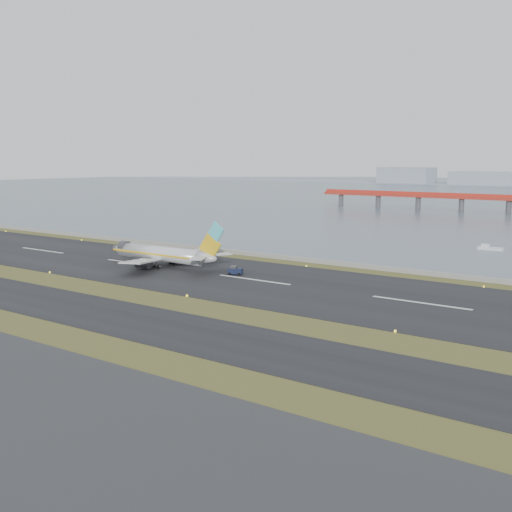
{
  "coord_description": "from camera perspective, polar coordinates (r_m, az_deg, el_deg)",
  "views": [
    {
      "loc": [
        86.34,
        -85.42,
        27.39
      ],
      "look_at": [
        6.53,
        22.0,
        7.14
      ],
      "focal_mm": 45.0,
      "sensor_mm": 36.0,
      "label": 1
    }
  ],
  "objects": [
    {
      "name": "ground",
      "position": [
        124.5,
        -8.5,
        -4.2
      ],
      "size": [
        1000.0,
        1000.0,
        0.0
      ],
      "primitive_type": "plane",
      "color": "#3A4A1A",
      "rests_on": "ground"
    },
    {
      "name": "taxiway_strip",
      "position": [
        116.58,
        -12.69,
        -5.17
      ],
      "size": [
        1000.0,
        18.0,
        0.1
      ],
      "primitive_type": "cube",
      "color": "black",
      "rests_on": "ground"
    },
    {
      "name": "runway_strip",
      "position": [
        146.71,
        -0.18,
        -2.14
      ],
      "size": [
        1000.0,
        45.0,
        0.1
      ],
      "primitive_type": "cube",
      "color": "black",
      "rests_on": "ground"
    },
    {
      "name": "seawall",
      "position": [
        171.24,
        5.84,
        -0.48
      ],
      "size": [
        1000.0,
        2.5,
        1.0
      ],
      "primitive_type": "cube",
      "color": "gray",
      "rests_on": "ground"
    },
    {
      "name": "airliner",
      "position": [
        164.75,
        -8.19,
        0.16
      ],
      "size": [
        38.52,
        32.89,
        12.8
      ],
      "color": "silver",
      "rests_on": "ground"
    },
    {
      "name": "pushback_tug",
      "position": [
        152.97,
        -1.88,
        -1.31
      ],
      "size": [
        3.88,
        3.06,
        2.18
      ],
      "rotation": [
        0.0,
        0.0,
        0.38
      ],
      "color": "#121932",
      "rests_on": "ground"
    },
    {
      "name": "workboat_near",
      "position": [
        207.34,
        20.06,
        0.65
      ],
      "size": [
        7.64,
        2.59,
        1.84
      ],
      "rotation": [
        0.0,
        0.0,
        0.03
      ],
      "color": "white",
      "rests_on": "ground"
    }
  ]
}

